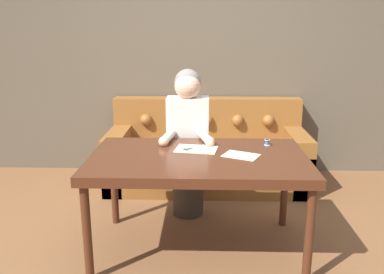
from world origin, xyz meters
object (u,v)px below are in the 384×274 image
object	(u,v)px
person	(188,142)
scissors	(190,149)
thread_spool	(267,142)
dining_table	(198,164)
couch	(207,155)

from	to	relation	value
person	scissors	world-z (taller)	person
scissors	thread_spool	xyz separation A→B (m)	(0.61, 0.12, 0.02)
thread_spool	scissors	bearing A→B (deg)	-168.54
dining_table	person	xyz separation A→B (m)	(-0.10, 0.61, -0.01)
thread_spool	dining_table	bearing A→B (deg)	-152.48
dining_table	thread_spool	bearing A→B (deg)	27.52
dining_table	couch	world-z (taller)	couch
dining_table	scissors	xyz separation A→B (m)	(-0.06, 0.16, 0.07)
scissors	thread_spool	distance (m)	0.62
scissors	person	bearing A→B (deg)	94.70
dining_table	thread_spool	xyz separation A→B (m)	(0.54, 0.28, 0.09)
couch	scissors	xyz separation A→B (m)	(-0.14, -1.25, 0.45)
dining_table	couch	bearing A→B (deg)	86.97
scissors	thread_spool	size ratio (longest dim) A/B	4.57
person	scissors	xyz separation A→B (m)	(0.04, -0.46, 0.08)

